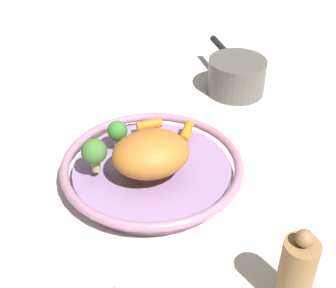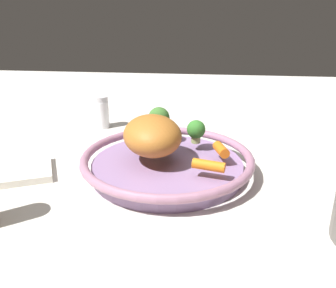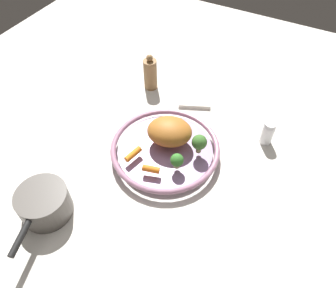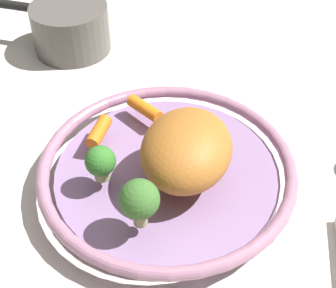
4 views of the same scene
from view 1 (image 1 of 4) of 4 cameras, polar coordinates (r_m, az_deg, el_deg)
The scene contains 9 objects.
ground_plane at distance 0.89m, azimuth -1.89°, elevation -4.12°, with size 1.98×1.98×0.00m, color beige.
serving_bowl at distance 0.88m, azimuth -1.92°, elevation -3.00°, with size 0.34×0.34×0.04m.
roast_chicken_piece at distance 0.82m, azimuth -1.75°, elevation -1.17°, with size 0.14×0.11×0.07m, color #AE6727.
baby_carrot_back at distance 0.92m, azimuth 2.24°, elevation 1.48°, with size 0.02×0.02×0.06m, color orange.
baby_carrot_left at distance 0.94m, azimuth -2.27°, elevation 2.35°, with size 0.02×0.02×0.05m, color orange.
broccoli_floret_mid at distance 0.90m, azimuth -6.08°, elevation 1.51°, with size 0.04×0.04×0.05m.
broccoli_floret_large at distance 0.83m, azimuth -8.84°, elevation -0.96°, with size 0.05×0.05×0.06m.
pepper_mill at distance 0.68m, azimuth 15.12°, elevation -14.68°, with size 0.05×0.05×0.14m.
saucepan at distance 1.15m, azimuth 8.19°, elevation 8.11°, with size 0.22×0.14×0.08m.
Camera 1 is at (-0.68, -0.04, 0.58)m, focal length 50.80 mm.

